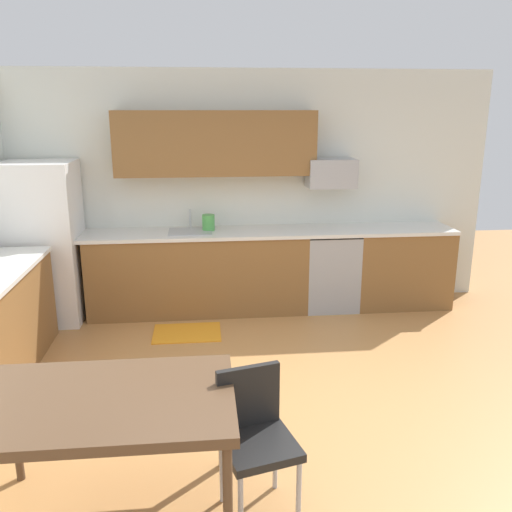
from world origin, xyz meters
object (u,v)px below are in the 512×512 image
at_px(microwave, 331,173).
at_px(kettle, 208,223).
at_px(refrigerator, 43,243).
at_px(dining_table, 106,407).
at_px(chair_near_table, 255,430).
at_px(oven_range, 329,269).

relative_size(microwave, kettle, 2.70).
relative_size(refrigerator, kettle, 8.69).
bearing_deg(kettle, refrigerator, -175.82).
relative_size(microwave, dining_table, 0.39).
xyz_separation_m(chair_near_table, kettle, (-0.20, 3.27, 0.52)).
relative_size(refrigerator, microwave, 3.22).
relative_size(microwave, chair_near_table, 0.64).
xyz_separation_m(microwave, dining_table, (-2.01, -3.33, -0.86)).
xyz_separation_m(refrigerator, oven_range, (3.17, 0.08, -0.41)).
xyz_separation_m(dining_table, chair_near_table, (0.82, 0.01, -0.20)).
bearing_deg(kettle, oven_range, -2.05).
height_order(dining_table, kettle, kettle).
xyz_separation_m(oven_range, kettle, (-1.40, 0.05, 0.56)).
height_order(oven_range, dining_table, oven_range).
xyz_separation_m(dining_table, kettle, (0.62, 3.28, 0.31)).
relative_size(refrigerator, chair_near_table, 2.05).
distance_m(microwave, kettle, 1.50).
bearing_deg(microwave, oven_range, -90.00).
relative_size(oven_range, dining_table, 0.65).
xyz_separation_m(oven_range, chair_near_table, (-1.20, -3.22, 0.05)).
bearing_deg(chair_near_table, kettle, 93.46).
relative_size(oven_range, microwave, 1.69).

